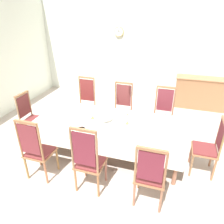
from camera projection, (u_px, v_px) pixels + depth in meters
ground at (107, 159)px, 4.12m from camera, size 6.55×6.67×0.04m
back_wall at (143, 41)px, 6.20m from camera, size 6.55×0.08×3.53m
dining_table at (109, 124)px, 3.97m from camera, size 2.77×1.15×0.74m
tablecloth at (109, 125)px, 3.97m from camera, size 2.79×1.17×0.36m
chair_south_a at (37, 149)px, 3.42m from camera, size 0.44×0.42×1.17m
chair_north_a at (86, 102)px, 5.09m from camera, size 0.44×0.42×1.20m
chair_south_b at (88, 159)px, 3.16m from camera, size 0.44×0.42×1.21m
chair_north_b at (122, 107)px, 4.85m from camera, size 0.44×0.42×1.16m
chair_south_c at (150, 174)px, 2.93m from camera, size 0.44×0.42×1.10m
chair_north_c at (163, 113)px, 4.60m from camera, size 0.44×0.42×1.16m
chair_head_west at (31, 117)px, 4.50m from camera, size 0.42×0.44×1.08m
chair_head_east at (209, 146)px, 3.54m from camera, size 0.42×0.44×1.07m
soup_tureen at (106, 116)px, 3.91m from camera, size 0.27×0.27×0.22m
candlestick_west at (92, 112)px, 3.97m from camera, size 0.07×0.07×0.34m
candlestick_east at (127, 118)px, 3.79m from camera, size 0.07×0.07×0.32m
bowl_near_left at (81, 129)px, 3.63m from camera, size 0.18×0.18×0.04m
bowl_near_right at (64, 104)px, 4.61m from camera, size 0.16×0.16×0.04m
spoon_primary at (76, 128)px, 3.69m from camera, size 0.06×0.17×0.01m
spoon_secondary at (61, 103)px, 4.67m from camera, size 0.05×0.18×0.01m
sideboard at (200, 93)px, 6.03m from camera, size 1.44×0.48×0.90m
mounted_clock at (119, 32)px, 6.22m from camera, size 0.28×0.06×0.28m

